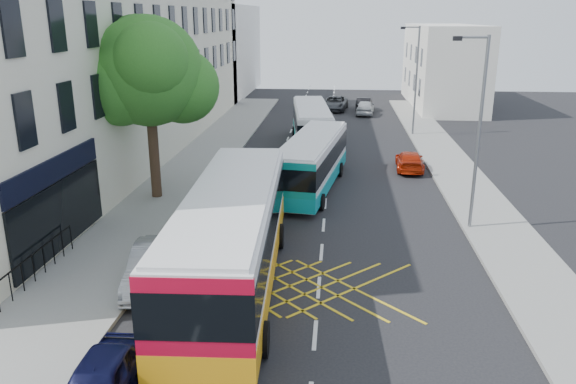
% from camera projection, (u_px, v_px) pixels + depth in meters
% --- Properties ---
extents(pavement_left, '(5.00, 70.00, 0.15)m').
position_uv_depth(pavement_left, '(157.00, 197.00, 28.38)').
color(pavement_left, gray).
rests_on(pavement_left, ground).
extents(pavement_right, '(3.00, 70.00, 0.15)m').
position_uv_depth(pavement_right, '(481.00, 206.00, 27.03)').
color(pavement_right, gray).
rests_on(pavement_right, ground).
extents(terrace_main, '(8.30, 45.00, 13.50)m').
position_uv_depth(terrace_main, '(112.00, 50.00, 35.85)').
color(terrace_main, beige).
rests_on(terrace_main, ground).
extents(terrace_far, '(8.00, 20.00, 10.00)m').
position_uv_depth(terrace_far, '(215.00, 50.00, 65.36)').
color(terrace_far, silver).
rests_on(terrace_far, ground).
extents(building_right, '(6.00, 18.00, 8.00)m').
position_uv_depth(building_right, '(443.00, 66.00, 56.91)').
color(building_right, silver).
rests_on(building_right, ground).
extents(street_tree, '(6.30, 5.70, 8.80)m').
position_uv_depth(street_tree, '(148.00, 72.00, 26.48)').
color(street_tree, '#382619').
rests_on(street_tree, pavement_left).
extents(lamp_near, '(1.45, 0.15, 8.00)m').
position_uv_depth(lamp_near, '(477.00, 124.00, 22.93)').
color(lamp_near, slate).
rests_on(lamp_near, pavement_right).
extents(lamp_far, '(1.45, 0.15, 8.00)m').
position_uv_depth(lamp_far, '(415.00, 75.00, 41.93)').
color(lamp_far, slate).
rests_on(lamp_far, pavement_right).
extents(railings, '(0.08, 5.60, 1.14)m').
position_uv_depth(railings, '(33.00, 266.00, 19.07)').
color(railings, black).
rests_on(railings, pavement_left).
extents(bus_near, '(3.45, 12.38, 3.45)m').
position_uv_depth(bus_near, '(232.00, 236.00, 18.71)').
color(bus_near, silver).
rests_on(bus_near, ground).
extents(bus_mid, '(3.74, 10.20, 2.80)m').
position_uv_depth(bus_mid, '(312.00, 162.00, 29.62)').
color(bus_mid, silver).
rests_on(bus_mid, ground).
extents(bus_far, '(3.39, 10.32, 2.85)m').
position_uv_depth(bus_far, '(312.00, 125.00, 39.63)').
color(bus_far, silver).
rests_on(bus_far, ground).
extents(parked_car_blue, '(1.57, 3.75, 1.27)m').
position_uv_depth(parked_car_blue, '(99.00, 384.00, 13.09)').
color(parked_car_blue, black).
rests_on(parked_car_blue, ground).
extents(parked_car_silver, '(1.96, 4.40, 1.40)m').
position_uv_depth(parked_car_silver, '(155.00, 266.00, 19.14)').
color(parked_car_silver, '#999BA0').
rests_on(parked_car_silver, ground).
extents(red_hatchback, '(1.80, 3.97, 1.13)m').
position_uv_depth(red_hatchback, '(410.00, 161.00, 33.54)').
color(red_hatchback, '#AC2107').
rests_on(red_hatchback, ground).
extents(distant_car_grey, '(2.83, 5.10, 1.35)m').
position_uv_depth(distant_car_grey, '(335.00, 103.00, 54.76)').
color(distant_car_grey, '#3B3E42').
rests_on(distant_car_grey, ground).
extents(distant_car_silver, '(1.98, 4.09, 1.35)m').
position_uv_depth(distant_car_silver, '(365.00, 107.00, 52.32)').
color(distant_car_silver, '#B1B5BA').
rests_on(distant_car_silver, ground).
extents(distant_car_dark, '(1.76, 3.99, 1.27)m').
position_uv_depth(distant_car_dark, '(364.00, 104.00, 54.64)').
color(distant_car_dark, black).
rests_on(distant_car_dark, ground).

